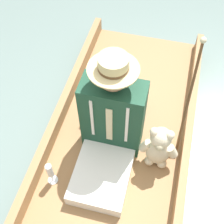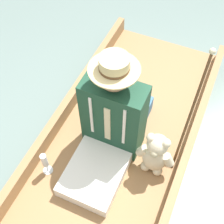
% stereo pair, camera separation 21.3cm
% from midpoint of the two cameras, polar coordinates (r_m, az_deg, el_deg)
% --- Properties ---
extents(ground_plane, '(16.00, 16.00, 0.00)m').
position_cam_midpoint_polar(ground_plane, '(2.52, 1.74, -11.23)').
color(ground_plane, slate).
extents(punt_boat, '(1.10, 3.02, 0.28)m').
position_cam_midpoint_polar(punt_boat, '(2.45, 1.79, -10.40)').
color(punt_boat, '#997047').
rests_on(punt_boat, ground_plane).
extents(seat_cushion, '(0.45, 0.31, 0.15)m').
position_cam_midpoint_polar(seat_cushion, '(2.59, 4.07, 0.62)').
color(seat_cushion, teal).
rests_on(seat_cushion, punt_boat).
extents(seated_person, '(0.44, 0.74, 0.90)m').
position_cam_midpoint_polar(seated_person, '(2.18, 2.30, -2.64)').
color(seated_person, white).
rests_on(seated_person, punt_boat).
extents(teddy_bear, '(0.29, 0.17, 0.41)m').
position_cam_midpoint_polar(teddy_bear, '(2.25, 10.63, -7.83)').
color(teddy_bear, beige).
rests_on(teddy_bear, punt_boat).
extents(wine_glass, '(0.07, 0.07, 0.23)m').
position_cam_midpoint_polar(wine_glass, '(2.28, -9.57, -9.16)').
color(wine_glass, silver).
rests_on(wine_glass, punt_boat).
extents(walking_cane, '(0.04, 0.45, 0.84)m').
position_cam_midpoint_polar(walking_cane, '(2.19, 17.47, 1.20)').
color(walking_cane, brown).
rests_on(walking_cane, punt_boat).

